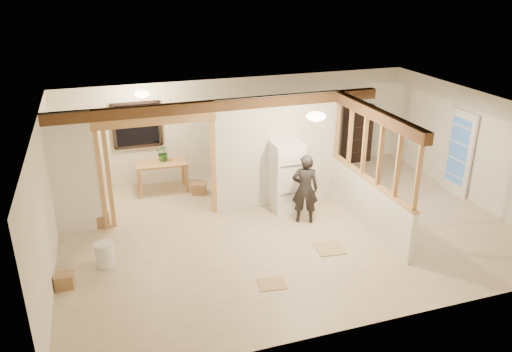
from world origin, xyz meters
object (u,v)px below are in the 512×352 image
object	(u,v)px
work_table	(163,177)
shop_vac	(73,204)
refrigerator	(287,176)
woman	(305,189)
bookshelf	(357,134)

from	to	relation	value
work_table	shop_vac	size ratio (longest dim) A/B	2.15
refrigerator	woman	world-z (taller)	refrigerator
refrigerator	bookshelf	world-z (taller)	bookshelf
woman	work_table	world-z (taller)	woman
woman	bookshelf	size ratio (longest dim) A/B	0.94
refrigerator	shop_vac	xyz separation A→B (m)	(-4.49, 1.13, -0.51)
woman	shop_vac	world-z (taller)	woman
refrigerator	work_table	size ratio (longest dim) A/B	1.33
woman	bookshelf	bearing A→B (deg)	-113.24
work_table	shop_vac	xyz separation A→B (m)	(-2.04, -0.68, -0.10)
refrigerator	work_table	world-z (taller)	refrigerator
refrigerator	bookshelf	bearing A→B (deg)	36.93
bookshelf	shop_vac	bearing A→B (deg)	-171.71
shop_vac	bookshelf	bearing A→B (deg)	8.29
woman	shop_vac	xyz separation A→B (m)	(-4.63, 1.82, -0.48)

